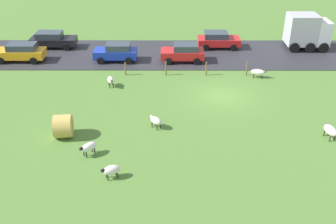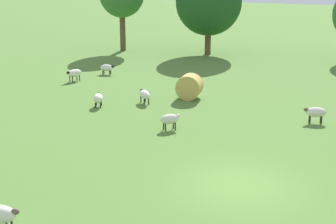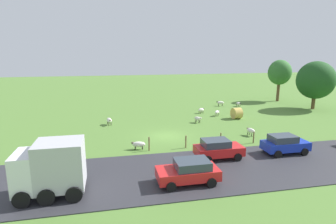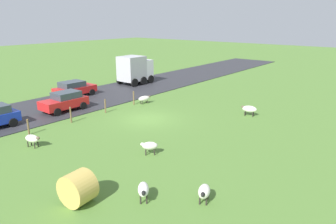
{
  "view_description": "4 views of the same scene",
  "coord_description": "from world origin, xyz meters",
  "px_view_note": "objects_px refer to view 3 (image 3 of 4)",
  "views": [
    {
      "loc": [
        -26.3,
        4.03,
        12.99
      ],
      "look_at": [
        -5.83,
        4.08,
        1.8
      ],
      "focal_mm": 41.78,
      "sensor_mm": 36.0,
      "label": 1
    },
    {
      "loc": [
        3.86,
        -16.49,
        7.84
      ],
      "look_at": [
        -3.74,
        2.35,
        1.7
      ],
      "focal_mm": 54.09,
      "sensor_mm": 36.0,
      "label": 2
    },
    {
      "loc": [
        27.04,
        -5.67,
        8.53
      ],
      "look_at": [
        -2.99,
        0.75,
        1.9
      ],
      "focal_mm": 29.6,
      "sensor_mm": 36.0,
      "label": 3
    },
    {
      "loc": [
        -16.07,
        17.28,
        7.61
      ],
      "look_at": [
        -2.72,
        0.76,
        1.27
      ],
      "focal_mm": 33.44,
      "sensor_mm": 36.0,
      "label": 4
    }
  ],
  "objects_px": {
    "sheep_5": "(201,110)",
    "truck_0": "(51,167)",
    "sheep_1": "(220,103)",
    "tree_1": "(316,80)",
    "sheep_7": "(139,144)",
    "sheep_2": "(109,120)",
    "hay_bale_0": "(237,113)",
    "sheep_4": "(239,104)",
    "car_1": "(218,149)",
    "sheep_6": "(251,131)",
    "car_0": "(285,144)",
    "sheep_3": "(217,112)",
    "car_4": "(189,171)",
    "tree_2": "(280,73)",
    "sheep_0": "(198,119)"
  },
  "relations": [
    {
      "from": "sheep_7",
      "to": "tree_1",
      "type": "height_order",
      "value": "tree_1"
    },
    {
      "from": "sheep_1",
      "to": "truck_0",
      "type": "relative_size",
      "value": 0.32
    },
    {
      "from": "sheep_4",
      "to": "car_1",
      "type": "bearing_deg",
      "value": -30.07
    },
    {
      "from": "car_0",
      "to": "sheep_2",
      "type": "bearing_deg",
      "value": -131.61
    },
    {
      "from": "sheep_1",
      "to": "car_0",
      "type": "distance_m",
      "value": 21.67
    },
    {
      "from": "sheep_2",
      "to": "sheep_3",
      "type": "distance_m",
      "value": 14.59
    },
    {
      "from": "sheep_2",
      "to": "sheep_6",
      "type": "relative_size",
      "value": 1.12
    },
    {
      "from": "car_0",
      "to": "car_1",
      "type": "xyz_separation_m",
      "value": [
        -0.08,
        -6.02,
        -0.0
      ]
    },
    {
      "from": "sheep_3",
      "to": "tree_2",
      "type": "bearing_deg",
      "value": 120.8
    },
    {
      "from": "sheep_4",
      "to": "sheep_1",
      "type": "bearing_deg",
      "value": -110.28
    },
    {
      "from": "sheep_0",
      "to": "sheep_1",
      "type": "distance_m",
      "value": 11.93
    },
    {
      "from": "hay_bale_0",
      "to": "tree_2",
      "type": "distance_m",
      "value": 17.76
    },
    {
      "from": "sheep_0",
      "to": "car_0",
      "type": "height_order",
      "value": "car_0"
    },
    {
      "from": "sheep_7",
      "to": "hay_bale_0",
      "type": "height_order",
      "value": "hay_bale_0"
    },
    {
      "from": "sheep_1",
      "to": "car_1",
      "type": "relative_size",
      "value": 0.33
    },
    {
      "from": "sheep_2",
      "to": "sheep_3",
      "type": "bearing_deg",
      "value": 97.2
    },
    {
      "from": "tree_2",
      "to": "truck_0",
      "type": "relative_size",
      "value": 1.85
    },
    {
      "from": "car_4",
      "to": "tree_1",
      "type": "bearing_deg",
      "value": 127.75
    },
    {
      "from": "tree_2",
      "to": "car_4",
      "type": "relative_size",
      "value": 1.78
    },
    {
      "from": "sheep_7",
      "to": "car_0",
      "type": "height_order",
      "value": "car_0"
    },
    {
      "from": "hay_bale_0",
      "to": "truck_0",
      "type": "relative_size",
      "value": 0.37
    },
    {
      "from": "sheep_0",
      "to": "sheep_6",
      "type": "bearing_deg",
      "value": 30.42
    },
    {
      "from": "sheep_1",
      "to": "tree_1",
      "type": "relative_size",
      "value": 0.17
    },
    {
      "from": "sheep_5",
      "to": "truck_0",
      "type": "relative_size",
      "value": 0.28
    },
    {
      "from": "truck_0",
      "to": "car_4",
      "type": "bearing_deg",
      "value": 88.61
    },
    {
      "from": "sheep_3",
      "to": "car_4",
      "type": "relative_size",
      "value": 0.26
    },
    {
      "from": "sheep_6",
      "to": "tree_1",
      "type": "distance_m",
      "value": 19.91
    },
    {
      "from": "sheep_1",
      "to": "sheep_3",
      "type": "bearing_deg",
      "value": -25.91
    },
    {
      "from": "sheep_7",
      "to": "tree_1",
      "type": "distance_m",
      "value": 31.09
    },
    {
      "from": "sheep_2",
      "to": "hay_bale_0",
      "type": "bearing_deg",
      "value": 89.36
    },
    {
      "from": "car_0",
      "to": "sheep_5",
      "type": "bearing_deg",
      "value": -174.19
    },
    {
      "from": "sheep_0",
      "to": "sheep_1",
      "type": "xyz_separation_m",
      "value": [
        -9.68,
        6.99,
        0.02
      ]
    },
    {
      "from": "sheep_0",
      "to": "sheep_4",
      "type": "height_order",
      "value": "sheep_0"
    },
    {
      "from": "sheep_5",
      "to": "truck_0",
      "type": "distance_m",
      "value": 26.08
    },
    {
      "from": "sheep_6",
      "to": "car_4",
      "type": "bearing_deg",
      "value": -46.03
    },
    {
      "from": "sheep_3",
      "to": "sheep_7",
      "type": "xyz_separation_m",
      "value": [
        11.13,
        -11.94,
        -0.05
      ]
    },
    {
      "from": "sheep_6",
      "to": "car_0",
      "type": "xyz_separation_m",
      "value": [
        5.44,
        0.19,
        0.34
      ]
    },
    {
      "from": "hay_bale_0",
      "to": "sheep_4",
      "type": "bearing_deg",
      "value": 152.23
    },
    {
      "from": "truck_0",
      "to": "car_1",
      "type": "bearing_deg",
      "value": 106.09
    },
    {
      "from": "sheep_6",
      "to": "car_4",
      "type": "height_order",
      "value": "car_4"
    },
    {
      "from": "sheep_5",
      "to": "hay_bale_0",
      "type": "distance_m",
      "value": 5.38
    },
    {
      "from": "sheep_0",
      "to": "sheep_5",
      "type": "distance_m",
      "value": 5.59
    },
    {
      "from": "sheep_0",
      "to": "sheep_7",
      "type": "distance_m",
      "value": 11.5
    },
    {
      "from": "truck_0",
      "to": "sheep_7",
      "type": "bearing_deg",
      "value": 139.97
    },
    {
      "from": "tree_1",
      "to": "sheep_7",
      "type": "bearing_deg",
      "value": -65.96
    },
    {
      "from": "tree_1",
      "to": "sheep_5",
      "type": "bearing_deg",
      "value": -92.15
    },
    {
      "from": "sheep_0",
      "to": "tree_2",
      "type": "height_order",
      "value": "tree_2"
    },
    {
      "from": "sheep_0",
      "to": "sheep_5",
      "type": "relative_size",
      "value": 0.89
    },
    {
      "from": "sheep_4",
      "to": "tree_1",
      "type": "relative_size",
      "value": 0.15
    },
    {
      "from": "truck_0",
      "to": "car_4",
      "type": "distance_m",
      "value": 8.53
    }
  ]
}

